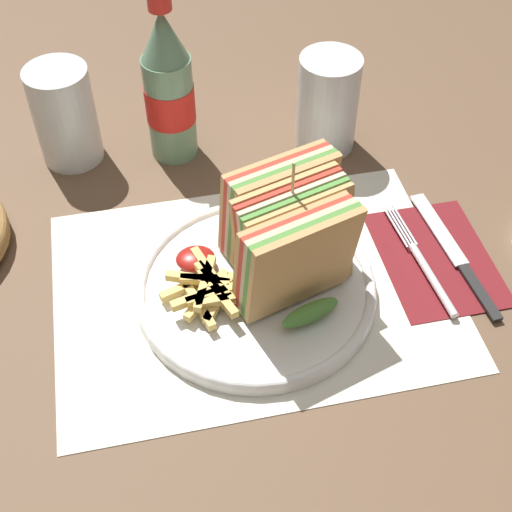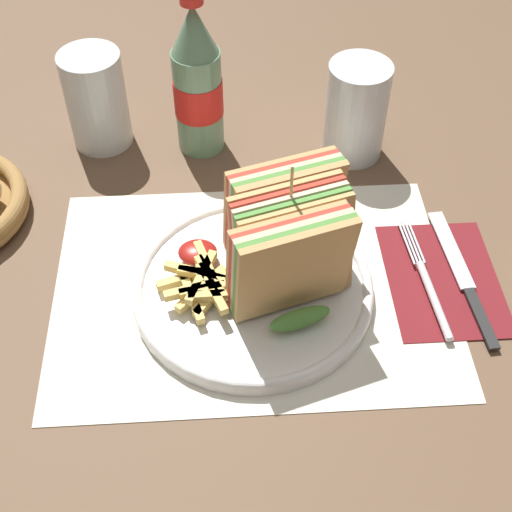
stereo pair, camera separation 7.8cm
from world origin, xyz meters
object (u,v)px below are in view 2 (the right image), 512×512
Objects in this scene: coke_bottle_near at (197,83)px; glass_far at (96,100)px; club_sandwich at (288,239)px; fork at (429,287)px; glass_near at (356,111)px; knife at (463,277)px; plate_main at (257,287)px.

coke_bottle_near is 1.74× the size of glass_far.
club_sandwich is at bearing -50.92° from glass_far.
glass_far is at bearing 137.96° from fork.
fork is at bearing -37.50° from glass_far.
fork is 0.49m from glass_far.
glass_near and glass_far have the same top height.
coke_bottle_near is at bearing 109.51° from club_sandwich.
knife is (0.04, 0.01, -0.00)m from fork.
club_sandwich reaches higher than glass_near.
coke_bottle_near reaches higher than glass_far.
fork is 0.26m from glass_near.
coke_bottle_near is at bearing -7.63° from glass_far.
plate_main is at bearing -77.46° from coke_bottle_near.
club_sandwich is 0.36m from glass_far.
fork reaches higher than knife.
plate_main is at bearing -120.55° from glass_near.
plate_main is 0.35m from glass_far.
glass_near is (0.11, 0.23, -0.01)m from club_sandwich.
club_sandwich is at bearing 11.12° from plate_main.
plate_main is 1.16× the size of coke_bottle_near.
glass_far is (-0.43, 0.28, 0.06)m from knife.
fork is at bearing -2.99° from plate_main.
knife is 1.55× the size of glass_near.
coke_bottle_near is (-0.29, 0.26, 0.09)m from knife.
plate_main is 1.49× the size of club_sandwich.
plate_main is 2.02× the size of glass_near.
coke_bottle_near is 0.21m from glass_near.
knife is 0.51m from glass_far.
fork is (0.19, -0.01, -0.00)m from plate_main.
club_sandwich is 0.99× the size of fork.
glass_far is (-0.13, 0.02, -0.03)m from coke_bottle_near.
knife is (0.23, 0.00, -0.00)m from plate_main.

